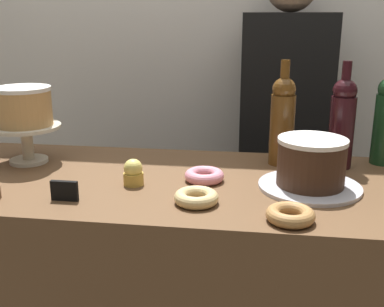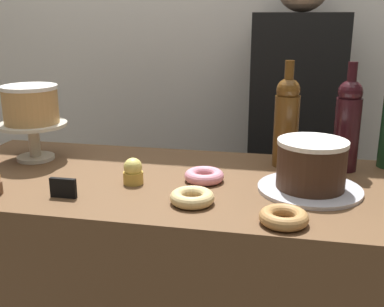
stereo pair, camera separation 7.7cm
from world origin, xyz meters
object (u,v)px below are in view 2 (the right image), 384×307
(cupcake_lemon, at_px, (133,172))
(price_sign_chalkboard, at_px, (63,188))
(wine_bottle_dark_red, at_px, (347,123))
(donut_pink, at_px, (204,176))
(wine_bottle_amber, at_px, (287,120))
(cake_stand_pedestal, at_px, (34,135))
(white_layer_cake, at_px, (31,104))
(barista_figure, at_px, (293,153))
(donut_maple, at_px, (284,217))
(donut_glazed, at_px, (192,197))
(chocolate_round_cake, at_px, (311,164))

(cupcake_lemon, xyz_separation_m, price_sign_chalkboard, (-0.14, -0.14, -0.01))
(wine_bottle_dark_red, xyz_separation_m, donut_pink, (-0.40, -0.19, -0.13))
(wine_bottle_amber, xyz_separation_m, price_sign_chalkboard, (-0.55, -0.39, -0.12))
(wine_bottle_amber, bearing_deg, cake_stand_pedestal, -172.99)
(white_layer_cake, distance_m, price_sign_chalkboard, 0.41)
(wine_bottle_amber, bearing_deg, barista_figure, 85.94)
(donut_pink, relative_size, donut_maple, 1.00)
(cupcake_lemon, distance_m, donut_glazed, 0.22)
(cupcake_lemon, relative_size, donut_maple, 0.66)
(wine_bottle_dark_red, distance_m, price_sign_chalkboard, 0.83)
(barista_figure, bearing_deg, cupcake_lemon, -121.17)
(cupcake_lemon, bearing_deg, donut_glazed, -29.85)
(donut_pink, bearing_deg, price_sign_chalkboard, -149.62)
(wine_bottle_amber, distance_m, price_sign_chalkboard, 0.69)
(wine_bottle_amber, distance_m, donut_pink, 0.32)
(cake_stand_pedestal, xyz_separation_m, barista_figure, (0.83, 0.58, -0.18))
(wine_bottle_dark_red, bearing_deg, chocolate_round_cake, -117.45)
(wine_bottle_amber, relative_size, wine_bottle_dark_red, 1.00)
(cupcake_lemon, height_order, donut_pink, cupcake_lemon)
(wine_bottle_dark_red, height_order, donut_glazed, wine_bottle_dark_red)
(price_sign_chalkboard, relative_size, barista_figure, 0.04)
(donut_glazed, distance_m, barista_figure, 0.89)
(white_layer_cake, height_order, cupcake_lemon, white_layer_cake)
(price_sign_chalkboard, bearing_deg, barista_figure, 56.01)
(donut_pink, height_order, barista_figure, barista_figure)
(chocolate_round_cake, relative_size, donut_glazed, 1.64)
(donut_maple, bearing_deg, wine_bottle_amber, 90.72)
(cake_stand_pedestal, bearing_deg, wine_bottle_dark_red, 5.40)
(cupcake_lemon, distance_m, barista_figure, 0.87)
(wine_bottle_amber, distance_m, donut_maple, 0.46)
(cake_stand_pedestal, distance_m, white_layer_cake, 0.10)
(donut_maple, distance_m, barista_figure, 0.93)
(white_layer_cake, distance_m, cupcake_lemon, 0.44)
(cake_stand_pedestal, xyz_separation_m, wine_bottle_dark_red, (0.98, 0.09, 0.06))
(white_layer_cake, relative_size, donut_pink, 1.56)
(wine_bottle_dark_red, bearing_deg, white_layer_cake, -174.60)
(cupcake_lemon, bearing_deg, wine_bottle_dark_red, 22.84)
(wine_bottle_dark_red, bearing_deg, cupcake_lemon, -157.16)
(barista_figure, bearing_deg, donut_glazed, -106.77)
(chocolate_round_cake, bearing_deg, cake_stand_pedestal, 172.52)
(wine_bottle_amber, height_order, donut_maple, wine_bottle_amber)
(donut_maple, bearing_deg, chocolate_round_cake, 73.94)
(wine_bottle_dark_red, bearing_deg, cake_stand_pedestal, -174.60)
(donut_pink, distance_m, donut_maple, 0.33)
(cake_stand_pedestal, distance_m, donut_maple, 0.87)
(cake_stand_pedestal, height_order, price_sign_chalkboard, cake_stand_pedestal)
(white_layer_cake, bearing_deg, donut_pink, -9.45)
(cake_stand_pedestal, relative_size, cupcake_lemon, 2.93)
(cake_stand_pedestal, distance_m, price_sign_chalkboard, 0.38)
(wine_bottle_amber, xyz_separation_m, cupcake_lemon, (-0.41, -0.25, -0.11))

